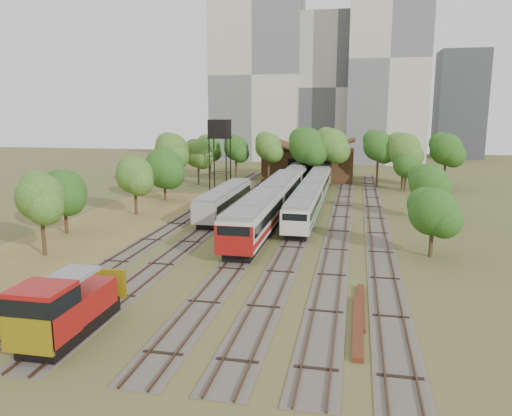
% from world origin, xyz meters
% --- Properties ---
extents(ground, '(240.00, 240.00, 0.00)m').
position_xyz_m(ground, '(0.00, 0.00, 0.00)').
color(ground, '#475123').
rests_on(ground, ground).
extents(dry_grass_patch, '(14.00, 60.00, 0.04)m').
position_xyz_m(dry_grass_patch, '(-18.00, 8.00, 0.02)').
color(dry_grass_patch, brown).
rests_on(dry_grass_patch, ground).
extents(tracks, '(24.60, 80.00, 0.19)m').
position_xyz_m(tracks, '(-0.67, 25.00, 0.04)').
color(tracks, '#4C473D').
rests_on(tracks, ground).
extents(railcar_red_set, '(3.26, 34.58, 4.04)m').
position_xyz_m(railcar_red_set, '(-2.00, 21.23, 2.14)').
color(railcar_red_set, black).
rests_on(railcar_red_set, ground).
extents(railcar_green_set, '(2.86, 52.08, 3.54)m').
position_xyz_m(railcar_green_set, '(2.00, 37.94, 1.87)').
color(railcar_green_set, black).
rests_on(railcar_green_set, ground).
extents(railcar_rear, '(2.92, 16.08, 3.60)m').
position_xyz_m(railcar_rear, '(-2.00, 50.15, 1.91)').
color(railcar_rear, black).
rests_on(railcar_rear, ground).
extents(shunter_locomotive, '(2.86, 8.10, 3.74)m').
position_xyz_m(shunter_locomotive, '(-8.00, -10.92, 1.81)').
color(shunter_locomotive, black).
rests_on(shunter_locomotive, ground).
extents(old_grey_coach, '(2.71, 18.00, 3.35)m').
position_xyz_m(old_grey_coach, '(-8.00, 23.80, 1.83)').
color(old_grey_coach, black).
rests_on(old_grey_coach, ground).
extents(water_tower, '(3.22, 3.22, 11.14)m').
position_xyz_m(water_tower, '(-13.89, 42.98, 9.39)').
color(water_tower, black).
rests_on(water_tower, ground).
extents(rail_pile_near, '(0.59, 8.87, 0.30)m').
position_xyz_m(rail_pile_near, '(8.00, -5.88, 0.15)').
color(rail_pile_near, '#592B19').
rests_on(rail_pile_near, ground).
extents(rail_pile_far, '(0.48, 7.69, 0.25)m').
position_xyz_m(rail_pile_far, '(8.20, -2.93, 0.12)').
color(rail_pile_far, '#592B19').
rests_on(rail_pile_far, ground).
extents(maintenance_shed, '(16.45, 11.55, 7.58)m').
position_xyz_m(maintenance_shed, '(-1.00, 57.98, 2.91)').
color(maintenance_shed, '#3A2615').
rests_on(maintenance_shed, ground).
extents(tree_band_left, '(8.27, 72.09, 9.01)m').
position_xyz_m(tree_band_left, '(-20.29, 27.63, 5.14)').
color(tree_band_left, '#382616').
rests_on(tree_band_left, ground).
extents(tree_band_far, '(45.63, 7.95, 9.78)m').
position_xyz_m(tree_band_far, '(2.75, 49.41, 6.44)').
color(tree_band_far, '#382616').
rests_on(tree_band_far, ground).
extents(tree_band_right, '(5.96, 41.36, 6.52)m').
position_xyz_m(tree_band_right, '(15.13, 26.96, 4.15)').
color(tree_band_right, '#382616').
rests_on(tree_band_right, ground).
extents(tower_left, '(22.00, 16.00, 42.00)m').
position_xyz_m(tower_left, '(-18.00, 95.00, 21.00)').
color(tower_left, '#B9B4A1').
rests_on(tower_left, ground).
extents(tower_centre, '(20.00, 18.00, 36.00)m').
position_xyz_m(tower_centre, '(2.00, 100.00, 18.00)').
color(tower_centre, '#ADAB9C').
rests_on(tower_centre, ground).
extents(tower_right, '(18.00, 16.00, 48.00)m').
position_xyz_m(tower_right, '(14.00, 92.00, 24.00)').
color(tower_right, '#B9B4A1').
rests_on(tower_right, ground).
extents(tower_far_right, '(12.00, 12.00, 28.00)m').
position_xyz_m(tower_far_right, '(34.00, 110.00, 14.00)').
color(tower_far_right, '#3A3D41').
rests_on(tower_far_right, ground).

